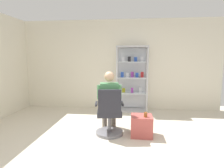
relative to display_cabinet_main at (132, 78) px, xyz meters
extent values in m
plane|color=beige|center=(-0.40, -2.76, -0.97)|extent=(7.20, 7.20, 0.00)
cube|color=silver|center=(-0.40, 0.24, 0.38)|extent=(6.00, 0.10, 2.70)
cylinder|color=#B7B7BC|center=(-0.43, -0.26, -0.02)|extent=(0.05, 0.05, 1.90)
cylinder|color=#B7B7BC|center=(0.42, -0.26, -0.02)|extent=(0.05, 0.05, 1.90)
cylinder|color=#B7B7BC|center=(-0.43, 0.14, -0.02)|extent=(0.05, 0.05, 1.90)
cylinder|color=#B7B7BC|center=(0.42, 0.14, -0.02)|extent=(0.05, 0.05, 1.90)
cube|color=#B7B7BC|center=(0.00, -0.06, 0.91)|extent=(0.90, 0.45, 0.04)
cube|color=#B7B7BC|center=(0.00, -0.06, -0.95)|extent=(0.90, 0.45, 0.04)
cube|color=silver|center=(0.00, 0.15, -0.02)|extent=(0.84, 0.02, 1.80)
cube|color=silver|center=(0.00, -0.06, -0.42)|extent=(0.82, 0.39, 0.02)
cube|color=#999919|center=(-0.24, -0.06, -0.35)|extent=(0.09, 0.04, 0.12)
cube|color=purple|center=(0.01, -0.11, -0.34)|extent=(0.07, 0.03, 0.14)
cube|color=silver|center=(0.24, -0.02, -0.34)|extent=(0.08, 0.05, 0.15)
cube|color=silver|center=(0.00, -0.06, 0.03)|extent=(0.82, 0.39, 0.02)
cube|color=#264CB2|center=(-0.28, -0.05, 0.11)|extent=(0.09, 0.05, 0.15)
cube|color=silver|center=(-0.13, -0.05, 0.10)|extent=(0.09, 0.05, 0.13)
cube|color=purple|center=(0.01, -0.06, 0.12)|extent=(0.09, 0.06, 0.15)
cube|color=#264CB2|center=(0.14, -0.11, 0.11)|extent=(0.09, 0.04, 0.13)
cube|color=red|center=(0.29, -0.02, 0.12)|extent=(0.09, 0.05, 0.15)
cube|color=silver|center=(0.00, -0.06, 0.48)|extent=(0.82, 0.39, 0.02)
cube|color=silver|center=(-0.26, -0.04, 0.55)|extent=(0.09, 0.04, 0.12)
cube|color=black|center=(-0.09, -0.03, 0.56)|extent=(0.09, 0.04, 0.14)
cube|color=#264CB2|center=(0.10, -0.06, 0.56)|extent=(0.09, 0.04, 0.13)
cube|color=silver|center=(0.28, -0.07, 0.56)|extent=(0.08, 0.04, 0.14)
cylinder|color=slate|center=(-0.44, -1.85, -0.94)|extent=(0.56, 0.56, 0.06)
cylinder|color=slate|center=(-0.44, -1.85, -0.73)|extent=(0.07, 0.07, 0.41)
cube|color=#26262D|center=(-0.44, -1.85, -0.51)|extent=(0.54, 0.54, 0.10)
cube|color=#26262D|center=(-0.41, -2.06, -0.23)|extent=(0.45, 0.14, 0.45)
cube|color=#26262D|center=(-0.18, -1.81, -0.33)|extent=(0.08, 0.30, 0.04)
cube|color=#26262D|center=(-0.70, -1.89, -0.33)|extent=(0.08, 0.30, 0.04)
cylinder|color=slate|center=(-0.37, -1.64, -0.41)|extent=(0.20, 0.42, 0.14)
cylinder|color=slate|center=(-0.40, -1.44, -0.69)|extent=(0.11, 0.11, 0.56)
cylinder|color=slate|center=(-0.57, -1.67, -0.41)|extent=(0.20, 0.42, 0.14)
cylinder|color=slate|center=(-0.60, -1.47, -0.69)|extent=(0.11, 0.11, 0.56)
cube|color=#4C8C59|center=(-0.44, -1.85, -0.16)|extent=(0.39, 0.27, 0.50)
sphere|color=tan|center=(-0.44, -1.85, 0.22)|extent=(0.20, 0.20, 0.20)
cylinder|color=#4C8C59|center=(-0.24, -1.82, -0.09)|extent=(0.09, 0.09, 0.28)
cylinder|color=tan|center=(-0.27, -1.64, -0.31)|extent=(0.12, 0.31, 0.08)
cylinder|color=#4C8C59|center=(-0.64, -1.88, -0.09)|extent=(0.09, 0.09, 0.28)
cylinder|color=tan|center=(-0.66, -1.70, -0.31)|extent=(0.12, 0.31, 0.08)
cube|color=#B24C47|center=(0.21, -1.86, -0.76)|extent=(0.42, 0.40, 0.42)
cylinder|color=brown|center=(0.28, -1.94, -0.50)|extent=(0.07, 0.07, 0.10)
camera|label=1|loc=(0.02, -5.51, 0.57)|focal=30.03mm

